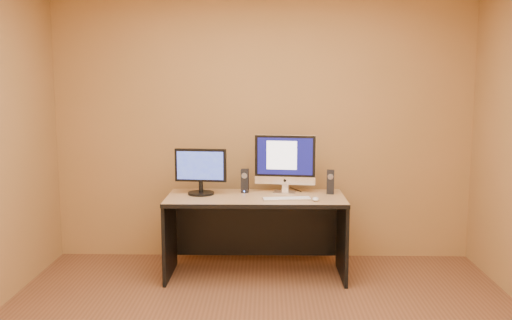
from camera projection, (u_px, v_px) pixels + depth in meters
name	position (u px, v px, depth m)	size (l,w,h in m)	color
walls	(261.00, 151.00, 3.48)	(4.00, 4.00, 2.60)	#9C6E3F
desk	(256.00, 236.00, 5.01)	(1.55, 0.68, 0.72)	tan
imac	(285.00, 163.00, 5.09)	(0.55, 0.20, 0.53)	silver
second_monitor	(201.00, 172.00, 5.03)	(0.47, 0.23, 0.41)	black
speaker_left	(245.00, 181.00, 5.12)	(0.07, 0.07, 0.21)	black
speaker_right	(330.00, 182.00, 5.06)	(0.07, 0.07, 0.21)	black
keyboard	(287.00, 199.00, 4.83)	(0.42, 0.11, 0.02)	silver
mouse	(316.00, 199.00, 4.78)	(0.06, 0.10, 0.03)	silver
cable_a	(296.00, 190.00, 5.25)	(0.01, 0.01, 0.21)	black
cable_b	(284.00, 190.00, 5.24)	(0.01, 0.01, 0.17)	black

